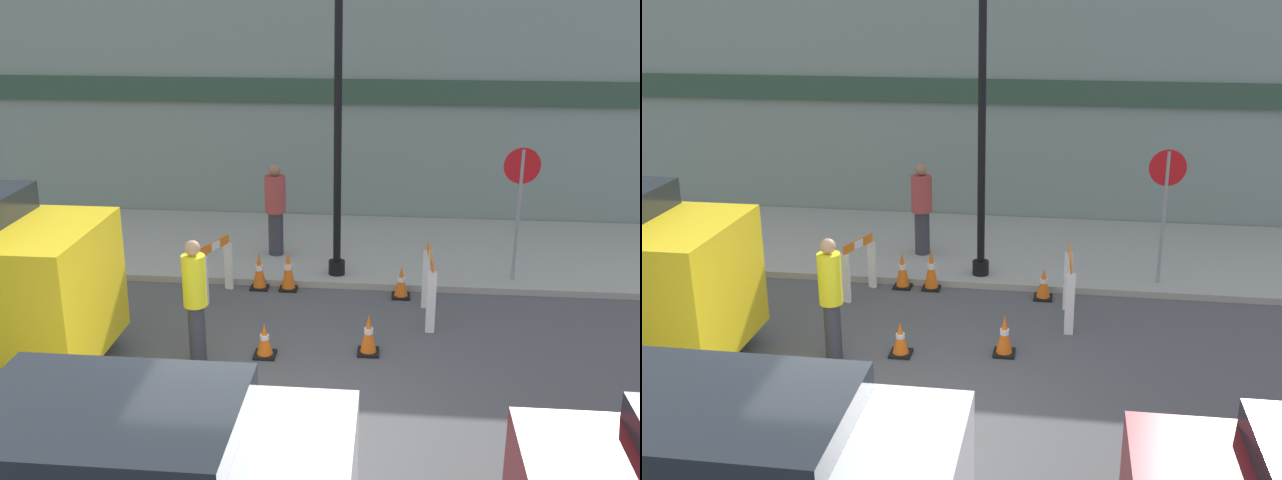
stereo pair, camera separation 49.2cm
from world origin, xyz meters
The scene contains 14 objects.
ground_plane centered at (0.00, 0.00, 0.00)m, with size 60.00×60.00×0.00m, color #4C4C4F.
sidewalk_slab centered at (0.00, 6.46, 0.06)m, with size 18.00×3.93×0.12m.
storefront_facade centered at (0.00, 8.50, 2.75)m, with size 18.00×0.22×5.50m.
streetlamp_post centered at (0.38, 4.91, 3.59)m, with size 0.44×0.44×5.42m.
stop_sign centered at (3.39, 4.95, 1.64)m, with size 0.60×0.06×2.28m.
barricade_0 centered at (-1.53, 4.00, 0.52)m, with size 0.40×0.78×0.96m.
barricade_1 centered at (1.89, 3.43, 0.61)m, with size 0.17×0.96×1.10m.
traffic_cone_0 centered at (-0.40, 4.40, 0.35)m, with size 0.30×0.30×0.72m.
traffic_cone_1 centered at (1.49, 4.25, 0.26)m, with size 0.30×0.30×0.54m.
traffic_cone_2 centered at (-0.89, 4.40, 0.31)m, with size 0.30×0.30×0.65m.
traffic_cone_3 centered at (1.03, 2.20, 0.29)m, with size 0.30×0.30×0.60m.
traffic_cone_4 centered at (-0.39, 1.99, 0.24)m, with size 0.30×0.30×0.50m.
person_worker centered at (-1.26, 1.71, 0.96)m, with size 0.44×0.44×1.76m.
person_pedestrian centered at (-0.83, 5.82, 1.03)m, with size 0.43×0.43×1.71m.
Camera 1 is at (1.28, -7.20, 4.87)m, focal length 42.00 mm.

